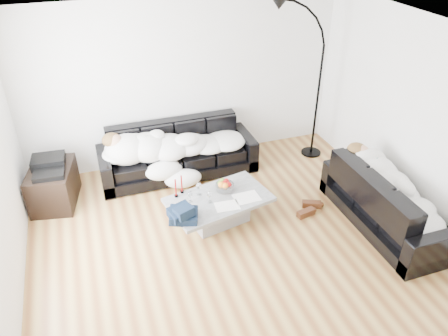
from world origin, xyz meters
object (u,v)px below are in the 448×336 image
object	(u,v)px
fruit_bowl	(225,185)
wine_glass_c	(210,197)
sleeper_right	(392,185)
candle_left	(176,188)
wine_glass_a	(199,189)
av_cabinet	(54,185)
coffee_table	(219,210)
sofa_right	(388,200)
sleeper_back	(178,139)
sofa_back	(178,151)
stereo	(48,165)
candle_right	(182,184)
floor_lamp	(318,91)
shoes	(309,208)
wine_glass_b	(190,197)

from	to	relation	value
fruit_bowl	wine_glass_c	bearing A→B (deg)	-142.73
sleeper_right	candle_left	bearing A→B (deg)	69.29
wine_glass_a	wine_glass_c	distance (m)	0.23
fruit_bowl	av_cabinet	size ratio (longest dim) A/B	0.30
sleeper_right	coffee_table	size ratio (longest dim) A/B	1.26
sofa_right	sleeper_back	distance (m)	3.11
wine_glass_c	candle_left	world-z (taller)	candle_left
sofa_back	sleeper_back	bearing A→B (deg)	-90.00
wine_glass_a	stereo	distance (m)	2.12
candle_right	stereo	bearing A→B (deg)	151.31
sofa_right	candle_right	bearing A→B (deg)	67.26
sleeper_back	floor_lamp	xyz separation A→B (m)	(2.29, -0.09, 0.52)
candle_right	coffee_table	bearing A→B (deg)	-33.34
sleeper_back	av_cabinet	world-z (taller)	sleeper_back
fruit_bowl	wine_glass_c	size ratio (longest dim) A/B	1.42
av_cabinet	wine_glass_a	bearing A→B (deg)	-17.44
candle_right	av_cabinet	world-z (taller)	candle_right
sleeper_back	candle_right	world-z (taller)	sleeper_back
coffee_table	floor_lamp	bearing A→B (deg)	30.76
sleeper_back	coffee_table	bearing A→B (deg)	-80.69
shoes	av_cabinet	bearing A→B (deg)	158.31
sleeper_back	floor_lamp	bearing A→B (deg)	-2.24
fruit_bowl	candle_left	size ratio (longest dim) A/B	0.92
sofa_right	candle_left	distance (m)	2.78
shoes	stereo	world-z (taller)	stereo
wine_glass_c	av_cabinet	distance (m)	2.30
wine_glass_a	wine_glass_b	xyz separation A→B (m)	(-0.15, -0.11, -0.01)
wine_glass_c	candle_right	world-z (taller)	candle_right
fruit_bowl	av_cabinet	xyz separation A→B (m)	(-2.21, 1.02, -0.18)
candle_left	shoes	distance (m)	1.88
sofa_back	wine_glass_b	size ratio (longest dim) A/B	15.94
coffee_table	shoes	bearing A→B (deg)	-9.26
candle_right	fruit_bowl	bearing A→B (deg)	-12.32
sofa_right	av_cabinet	size ratio (longest dim) A/B	2.38
floor_lamp	wine_glass_b	bearing A→B (deg)	-143.13
candle_right	av_cabinet	bearing A→B (deg)	151.31
sofa_right	av_cabinet	xyz separation A→B (m)	(-4.14, 1.95, -0.11)
coffee_table	candle_right	size ratio (longest dim) A/B	4.97
sleeper_right	coffee_table	bearing A→B (deg)	69.69
candle_right	candle_left	bearing A→B (deg)	-145.51
fruit_bowl	wine_glass_b	distance (m)	0.52
floor_lamp	candle_left	bearing A→B (deg)	-147.51
fruit_bowl	wine_glass_a	size ratio (longest dim) A/B	1.36
wine_glass_c	stereo	bearing A→B (deg)	147.46
sofa_right	wine_glass_b	xyz separation A→B (m)	(-2.44, 0.82, 0.07)
sleeper_back	candle_left	bearing A→B (deg)	-105.38
sleeper_right	fruit_bowl	xyz separation A→B (m)	(-1.94, 0.92, -0.16)
sofa_right	wine_glass_b	world-z (taller)	sofa_right
coffee_table	candle_left	bearing A→B (deg)	157.73
sofa_back	stereo	bearing A→B (deg)	-174.05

